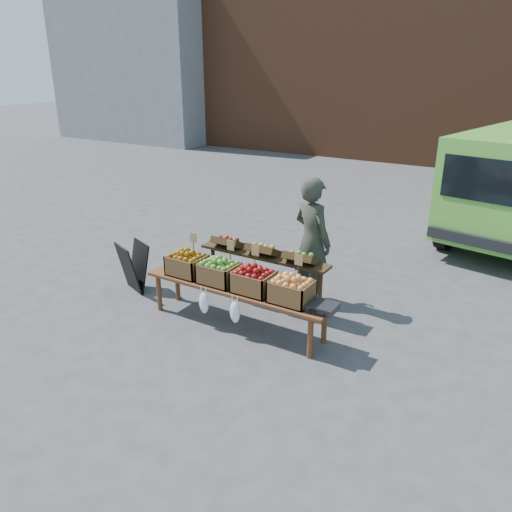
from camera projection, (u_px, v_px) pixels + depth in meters
The scene contains 12 objects.
ground at pixel (213, 319), 6.97m from camera, with size 80.00×80.00×0.00m, color #444446.
brick_building at pixel (470, 13), 17.08m from camera, with size 24.00×4.00×10.00m, color brown.
grey_building at pixel (134, 61), 22.94m from camera, with size 8.00×3.00×7.00m, color gray.
vendor at pixel (312, 241), 7.23m from camera, with size 0.68×0.45×1.87m, color #2E3328.
chalkboard_sign at pixel (134, 267), 7.74m from camera, with size 0.51×0.28×0.78m, color black, non-canonical shape.
back_table at pixel (263, 273), 7.19m from camera, with size 2.10×0.44×1.04m, color #342410, non-canonical shape.
display_bench at pixel (236, 306), 6.70m from camera, with size 2.70×0.56×0.57m, color #572F19, non-canonical shape.
crate_golden_apples at pixel (187, 265), 6.95m from camera, with size 0.50×0.40×0.28m, color #8E5A0D, non-canonical shape.
crate_russet_pears at pixel (219, 273), 6.68m from camera, with size 0.50×0.40×0.28m, color #427C26, non-canonical shape.
crate_red_apples at pixel (254, 282), 6.41m from camera, with size 0.50×0.40×0.28m, color maroon, non-canonical shape.
crate_green_apples at pixel (291, 291), 6.14m from camera, with size 0.50×0.40×0.28m, color #B58C31, non-canonical shape.
weighing_scale at pixel (323, 307), 5.97m from camera, with size 0.34×0.30×0.08m, color black.
Camera 1 is at (3.78, -4.94, 3.31)m, focal length 35.00 mm.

